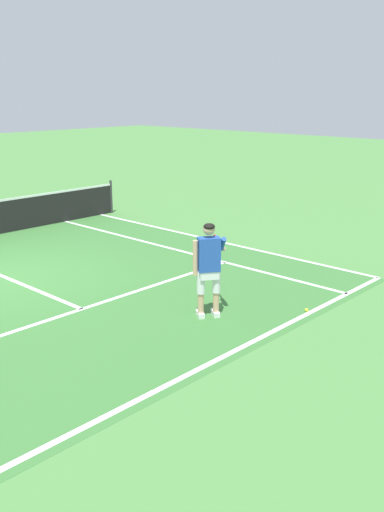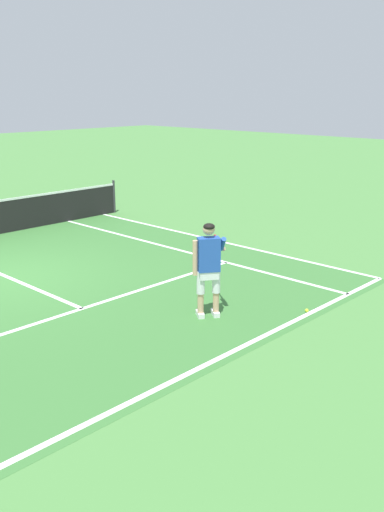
% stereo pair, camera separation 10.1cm
% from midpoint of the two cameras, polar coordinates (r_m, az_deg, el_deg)
% --- Properties ---
extents(ground_plane, '(80.00, 80.00, 0.00)m').
position_cam_midpoint_polar(ground_plane, '(13.05, -17.81, -1.97)').
color(ground_plane, '#477F3D').
extents(court_inner_surface, '(10.98, 9.98, 0.00)m').
position_cam_midpoint_polar(court_inner_surface, '(12.09, -15.14, -3.17)').
color(court_inner_surface, '#387033').
rests_on(court_inner_surface, ground).
extents(line_baseline, '(10.98, 0.10, 0.01)m').
position_cam_midpoint_polar(line_baseline, '(8.63, 2.11, -10.59)').
color(line_baseline, white).
rests_on(line_baseline, ground).
extents(line_service, '(8.23, 0.10, 0.01)m').
position_cam_midpoint_polar(line_service, '(10.81, -10.64, -5.18)').
color(line_service, white).
rests_on(line_service, ground).
extents(line_singles_right, '(0.10, 9.58, 0.01)m').
position_cam_midpoint_polar(line_singles_right, '(14.52, -1.24, 0.64)').
color(line_singles_right, white).
rests_on(line_singles_right, ground).
extents(line_doubles_right, '(0.10, 9.58, 0.01)m').
position_cam_midpoint_polar(line_doubles_right, '(15.49, 2.35, 1.63)').
color(line_doubles_right, white).
rests_on(line_doubles_right, ground).
extents(tennis_player, '(1.09, 0.85, 1.71)m').
position_cam_midpoint_polar(tennis_player, '(9.98, 1.96, -0.73)').
color(tennis_player, white).
rests_on(tennis_player, ground).
extents(tennis_ball_near_feet, '(0.07, 0.07, 0.07)m').
position_cam_midpoint_polar(tennis_ball_near_feet, '(10.68, 11.63, -5.34)').
color(tennis_ball_near_feet, '#CCE02D').
rests_on(tennis_ball_near_feet, ground).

